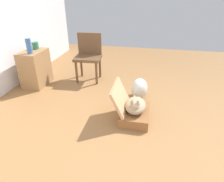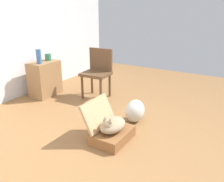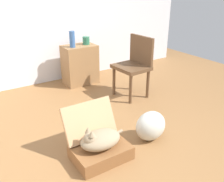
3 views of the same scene
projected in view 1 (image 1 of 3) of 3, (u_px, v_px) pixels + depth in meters
ground_plane at (130, 124)px, 2.60m from camera, size 7.68×7.68×0.00m
suitcase_base at (135, 114)px, 2.68m from camera, size 0.54×0.38×0.14m
suitcase_lid at (120, 97)px, 2.60m from camera, size 0.54×0.20×0.36m
cat at (135, 105)px, 2.60m from camera, size 0.48×0.28×0.23m
plastic_bag_white at (139, 88)px, 3.17m from camera, size 0.35×0.26×0.33m
side_table at (35, 68)px, 3.54m from camera, size 0.53×0.36×0.64m
vase_tall at (29, 46)px, 3.21m from camera, size 0.09×0.09×0.25m
vase_short at (35, 45)px, 3.48m from camera, size 0.11×0.11×0.13m
chair at (89, 55)px, 3.69m from camera, size 0.44×0.50×0.88m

